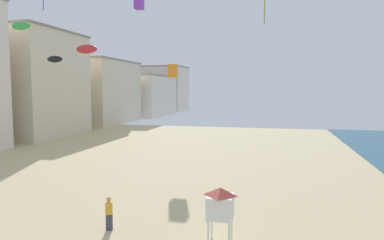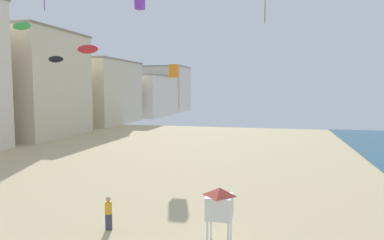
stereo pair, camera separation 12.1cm
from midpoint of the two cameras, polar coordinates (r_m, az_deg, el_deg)
name	(u,v)px [view 1 (the left image)]	position (r m, az deg, el deg)	size (l,w,h in m)	color
boardwalk_hotel_mid	(24,84)	(56.16, -25.95, 5.34)	(13.84, 14.20, 15.05)	beige
boardwalk_hotel_far	(92,92)	(72.17, -16.14, 4.43)	(14.10, 17.72, 12.41)	beige
boardwalk_hotel_distant	(133,96)	(90.87, -9.66, 3.97)	(17.62, 20.46, 10.22)	silver
boardwalk_hotel_furthest	(157,89)	(108.70, -5.72, 5.10)	(17.29, 13.48, 13.67)	silver
kite_flyer	(109,212)	(17.76, -13.65, -14.37)	(0.34, 0.34, 1.64)	#383D4C
lifeguard_stand	(220,204)	(15.56, 4.44, -13.50)	(1.10, 1.10, 2.55)	white
kite_green_parafoil	(21,26)	(30.69, -26.34, 13.67)	(1.65, 0.46, 0.64)	green
kite_orange_box	(173,71)	(37.81, -3.22, 8.03)	(0.89, 0.89, 1.41)	orange
kite_purple_box_2	(139,3)	(35.81, -8.78, 18.47)	(0.80, 0.80, 1.25)	purple
kite_black_parafoil	(55,59)	(34.72, -21.66, 9.26)	(1.57, 0.43, 0.61)	black
kite_red_parafoil	(87,49)	(38.59, -16.97, 11.06)	(2.39, 0.66, 0.93)	red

